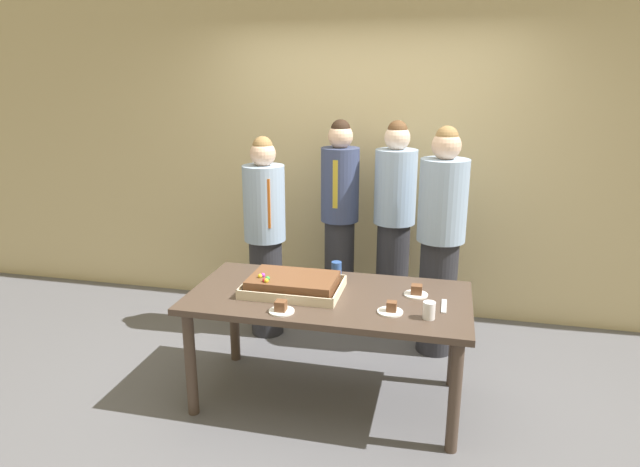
{
  "coord_description": "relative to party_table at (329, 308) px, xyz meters",
  "views": [
    {
      "loc": [
        0.68,
        -3.13,
        2.05
      ],
      "look_at": [
        -0.09,
        0.15,
        1.09
      ],
      "focal_mm": 31.0,
      "sensor_mm": 36.0,
      "label": 1
    }
  ],
  "objects": [
    {
      "name": "plated_slice_far_left",
      "position": [
        -0.21,
        -0.32,
        0.11
      ],
      "size": [
        0.15,
        0.15,
        0.07
      ],
      "color": "white",
      "rests_on": "party_table"
    },
    {
      "name": "plated_slice_near_right",
      "position": [
        0.41,
        -0.18,
        0.11
      ],
      "size": [
        0.15,
        0.15,
        0.07
      ],
      "color": "white",
      "rests_on": "party_table"
    },
    {
      "name": "plated_slice_near_left",
      "position": [
        0.53,
        0.12,
        0.11
      ],
      "size": [
        0.15,
        0.15,
        0.07
      ],
      "color": "white",
      "rests_on": "party_table"
    },
    {
      "name": "drink_cup_middle",
      "position": [
        0.62,
        -0.21,
        0.14
      ],
      "size": [
        0.07,
        0.07,
        0.1
      ],
      "primitive_type": "cylinder",
      "color": "white",
      "rests_on": "party_table"
    },
    {
      "name": "party_table",
      "position": [
        0.0,
        0.0,
        0.0
      ],
      "size": [
        1.74,
        0.87,
        0.74
      ],
      "color": "#47382D",
      "rests_on": "ground_plane"
    },
    {
      "name": "ground_plane",
      "position": [
        0.0,
        0.0,
        -0.65
      ],
      "size": [
        12.0,
        12.0,
        0.0
      ],
      "primitive_type": "plane",
      "color": "#5B5B60"
    },
    {
      "name": "cake_server_utensil",
      "position": [
        0.7,
        -0.03,
        0.09
      ],
      "size": [
        0.03,
        0.2,
        0.01
      ],
      "primitive_type": "cube",
      "color": "silver",
      "rests_on": "party_table"
    },
    {
      "name": "person_striped_tie_right",
      "position": [
        -0.17,
        1.17,
        0.26
      ],
      "size": [
        0.31,
        0.31,
        1.72
      ],
      "rotation": [
        0.0,
        0.0,
        -1.63
      ],
      "color": "#28282D",
      "rests_on": "ground_plane"
    },
    {
      "name": "person_green_shirt_behind",
      "position": [
        -0.7,
        0.85,
        0.19
      ],
      "size": [
        0.33,
        0.33,
        1.61
      ],
      "rotation": [
        0.0,
        0.0,
        -1.06
      ],
      "color": "#28282D",
      "rests_on": "ground_plane"
    },
    {
      "name": "drink_cup_nearest",
      "position": [
        -0.02,
        0.34,
        0.14
      ],
      "size": [
        0.07,
        0.07,
        0.1
      ],
      "primitive_type": "cylinder",
      "color": "#2D5199",
      "rests_on": "party_table"
    },
    {
      "name": "sheet_cake",
      "position": [
        -0.23,
        -0.0,
        0.14
      ],
      "size": [
        0.61,
        0.42,
        0.13
      ],
      "color": "beige",
      "rests_on": "party_table"
    },
    {
      "name": "person_serving_front",
      "position": [
        0.65,
        0.85,
        0.24
      ],
      "size": [
        0.35,
        0.35,
        1.72
      ],
      "rotation": [
        0.0,
        0.0,
        -2.38
      ],
      "color": "#28282D",
      "rests_on": "ground_plane"
    },
    {
      "name": "interior_back_panel",
      "position": [
        0.0,
        1.6,
        0.85
      ],
      "size": [
        8.0,
        0.12,
        3.0
      ],
      "primitive_type": "cube",
      "color": "#CCB784",
      "rests_on": "ground_plane"
    },
    {
      "name": "person_far_right_suit",
      "position": [
        0.28,
        1.17,
        0.25
      ],
      "size": [
        0.33,
        0.33,
        1.73
      ],
      "rotation": [
        0.0,
        0.0,
        -1.98
      ],
      "color": "#28282D",
      "rests_on": "ground_plane"
    }
  ]
}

